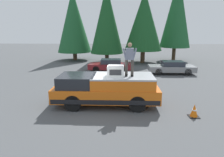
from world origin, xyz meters
The scene contains 11 objects.
ground_plane centered at (0.00, 0.00, 0.00)m, with size 90.00×90.00×0.00m, color #4C4F51.
pickup_truck centered at (0.19, -0.57, 0.87)m, with size 2.01×5.54×1.65m.
compressor_unit centered at (0.01, -1.07, 1.93)m, with size 0.65×0.84×0.56m.
person_on_truck_bed centered at (0.06, -1.76, 2.55)m, with size 0.29×0.72×1.69m.
parked_car_grey centered at (8.14, -6.02, 0.58)m, with size 1.64×4.10×1.16m.
parked_car_maroon centered at (9.11, -0.37, 0.58)m, with size 1.64×4.10×1.16m.
traffic_cone centered at (-1.16, -4.76, 0.29)m, with size 0.47×0.47×0.62m.
conifer_far_left centered at (16.14, -8.26, 6.04)m, with size 3.74×3.74×10.39m.
conifer_left centered at (14.36, -4.07, 4.89)m, with size 4.38×4.38×8.30m.
conifer_center_left centered at (14.11, 0.25, 5.01)m, with size 3.87×3.87×8.88m.
conifer_center_right centered at (15.99, 4.55, 4.89)m, with size 4.27×4.27×8.72m.
Camera 1 is at (-9.98, -1.26, 4.01)m, focal length 32.19 mm.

